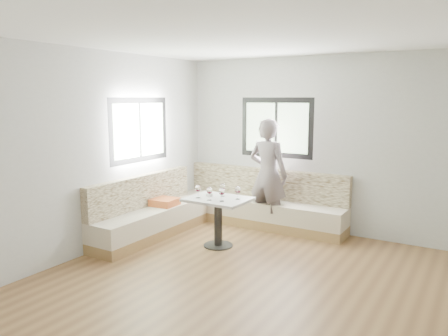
{
  "coord_description": "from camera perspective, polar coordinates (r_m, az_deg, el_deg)",
  "views": [
    {
      "loc": [
        2.14,
        -4.2,
        2.15
      ],
      "look_at": [
        -1.07,
        1.09,
        1.15
      ],
      "focal_mm": 35.0,
      "sensor_mm": 36.0,
      "label": 1
    }
  ],
  "objects": [
    {
      "name": "wine_glass_d",
      "position": [
        6.37,
        -0.19,
        -2.54
      ],
      "size": [
        0.09,
        0.09,
        0.19
      ],
      "color": "white",
      "rests_on": "table"
    },
    {
      "name": "wine_glass_e",
      "position": [
        6.18,
        1.81,
        -2.9
      ],
      "size": [
        0.09,
        0.09,
        0.19
      ],
      "color": "white",
      "rests_on": "table"
    },
    {
      "name": "wine_glass_a",
      "position": [
        6.28,
        -3.41,
        -2.72
      ],
      "size": [
        0.09,
        0.09,
        0.19
      ],
      "color": "white",
      "rests_on": "table"
    },
    {
      "name": "person",
      "position": [
        7.08,
        5.78,
        -0.89
      ],
      "size": [
        0.69,
        0.48,
        1.83
      ],
      "primitive_type": "imported",
      "rotation": [
        0.0,
        0.0,
        3.08
      ],
      "color": "slate",
      "rests_on": "ground"
    },
    {
      "name": "olive_ramekin",
      "position": [
        6.4,
        -1.91,
        -3.52
      ],
      "size": [
        0.1,
        0.1,
        0.04
      ],
      "color": "white",
      "rests_on": "table"
    },
    {
      "name": "banquette",
      "position": [
        7.16,
        -1.28,
        -5.52
      ],
      "size": [
        2.9,
        2.8,
        0.95
      ],
      "color": "#9A7446",
      "rests_on": "ground"
    },
    {
      "name": "wine_glass_c",
      "position": [
        6.06,
        -0.29,
        -3.14
      ],
      "size": [
        0.09,
        0.09,
        0.19
      ],
      "color": "white",
      "rests_on": "table"
    },
    {
      "name": "room",
      "position": [
        4.88,
        3.81,
        0.49
      ],
      "size": [
        5.01,
        5.01,
        2.81
      ],
      "color": "brown",
      "rests_on": "ground"
    },
    {
      "name": "table",
      "position": [
        6.33,
        -0.77,
        -5.53
      ],
      "size": [
        0.88,
        0.69,
        0.72
      ],
      "rotation": [
        0.0,
        0.0,
        -0.01
      ],
      "color": "black",
      "rests_on": "ground"
    },
    {
      "name": "wine_glass_b",
      "position": [
        6.13,
        -1.9,
        -3.01
      ],
      "size": [
        0.09,
        0.09,
        0.19
      ],
      "color": "white",
      "rests_on": "table"
    }
  ]
}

